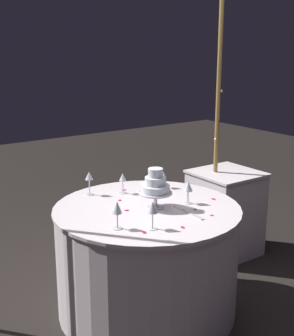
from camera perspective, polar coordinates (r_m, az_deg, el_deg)
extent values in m
plane|color=black|center=(3.41, 0.00, -16.78)|extent=(12.00, 12.00, 0.00)
cylinder|color=olive|center=(3.92, 8.56, 5.17)|extent=(0.04, 0.04, 2.28)
sphere|color=#F9EAB2|center=(3.97, 8.44, 2.43)|extent=(0.02, 0.02, 0.02)
sphere|color=#F9EAB2|center=(3.88, 9.06, 9.30)|extent=(0.02, 0.02, 0.02)
sphere|color=#F9EAB2|center=(4.21, 8.06, -8.07)|extent=(0.02, 0.02, 0.02)
sphere|color=#F9EAB2|center=(3.93, 8.37, 3.49)|extent=(0.02, 0.02, 0.02)
cylinder|color=white|center=(3.23, 0.00, -11.26)|extent=(1.22, 1.22, 0.73)
cylinder|color=white|center=(3.09, 0.00, -4.98)|extent=(1.24, 1.24, 0.02)
cube|color=white|center=(4.14, 9.50, -5.55)|extent=(0.51, 0.51, 0.72)
cube|color=white|center=(4.02, 9.73, -0.62)|extent=(0.53, 0.53, 0.02)
cylinder|color=silver|center=(3.07, 1.03, -4.80)|extent=(0.11, 0.11, 0.01)
cylinder|color=silver|center=(3.06, 1.03, -3.94)|extent=(0.02, 0.02, 0.09)
cylinder|color=silver|center=(3.04, 1.03, -3.05)|extent=(0.22, 0.22, 0.01)
cylinder|color=white|center=(3.03, 1.04, -2.53)|extent=(0.19, 0.19, 0.05)
cylinder|color=white|center=(3.02, 1.04, -1.61)|extent=(0.14, 0.14, 0.05)
cylinder|color=white|center=(3.00, 1.05, -0.59)|extent=(0.10, 0.10, 0.06)
cylinder|color=silver|center=(3.50, 1.78, -2.36)|extent=(0.06, 0.06, 0.00)
cylinder|color=silver|center=(3.48, 1.79, -1.59)|extent=(0.01, 0.01, 0.09)
cone|color=silver|center=(3.46, 1.79, -0.42)|extent=(0.06, 0.06, 0.05)
cylinder|color=silver|center=(2.73, 0.67, -7.41)|extent=(0.06, 0.06, 0.00)
cylinder|color=silver|center=(2.72, 0.68, -6.44)|extent=(0.01, 0.01, 0.10)
cone|color=silver|center=(2.69, 0.68, -4.81)|extent=(0.06, 0.06, 0.07)
cylinder|color=silver|center=(3.16, 5.01, -4.30)|extent=(0.06, 0.06, 0.00)
cylinder|color=silver|center=(3.15, 5.02, -3.53)|extent=(0.01, 0.01, 0.09)
cone|color=silver|center=(3.13, 5.06, -2.21)|extent=(0.06, 0.06, 0.07)
cylinder|color=silver|center=(2.74, -3.62, -7.36)|extent=(0.06, 0.06, 0.00)
cylinder|color=silver|center=(2.73, -3.64, -6.44)|extent=(0.01, 0.01, 0.09)
cone|color=silver|center=(2.70, -3.67, -4.81)|extent=(0.06, 0.06, 0.07)
cylinder|color=silver|center=(3.37, -2.96, -3.06)|extent=(0.06, 0.06, 0.00)
cylinder|color=silver|center=(3.35, -2.97, -2.30)|extent=(0.01, 0.01, 0.09)
cone|color=silver|center=(3.33, -2.98, -1.11)|extent=(0.05, 0.05, 0.06)
cylinder|color=silver|center=(3.35, -7.01, -3.22)|extent=(0.06, 0.06, 0.00)
cylinder|color=silver|center=(3.34, -7.04, -2.30)|extent=(0.01, 0.01, 0.11)
cone|color=silver|center=(3.31, -7.09, -0.92)|extent=(0.06, 0.06, 0.06)
cube|color=silver|center=(2.96, 5.48, -5.66)|extent=(0.03, 0.22, 0.01)
cube|color=white|center=(3.06, 3.84, -4.85)|extent=(0.02, 0.09, 0.01)
ellipsoid|color=#C61951|center=(3.21, -3.33, -3.95)|extent=(0.04, 0.03, 0.00)
ellipsoid|color=#C61951|center=(2.96, 7.93, -5.75)|extent=(0.03, 0.03, 0.00)
ellipsoid|color=#C61951|center=(3.02, -2.49, -5.18)|extent=(0.03, 0.03, 0.00)
ellipsoid|color=#C61951|center=(2.68, -0.34, -7.86)|extent=(0.03, 0.04, 0.00)
ellipsoid|color=#C61951|center=(3.35, 0.29, -3.14)|extent=(0.04, 0.04, 0.00)
ellipsoid|color=#C61951|center=(3.05, 5.92, -5.05)|extent=(0.03, 0.03, 0.00)
ellipsoid|color=#C61951|center=(3.45, 0.01, -2.61)|extent=(0.04, 0.03, 0.00)
ellipsoid|color=#C61951|center=(3.32, 0.23, -3.30)|extent=(0.04, 0.04, 0.00)
ellipsoid|color=#C61951|center=(3.27, 8.12, -3.76)|extent=(0.03, 0.04, 0.00)
ellipsoid|color=#C61951|center=(2.76, 4.37, -7.22)|extent=(0.03, 0.04, 0.00)
ellipsoid|color=#C61951|center=(3.44, -2.84, -2.69)|extent=(0.04, 0.04, 0.00)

